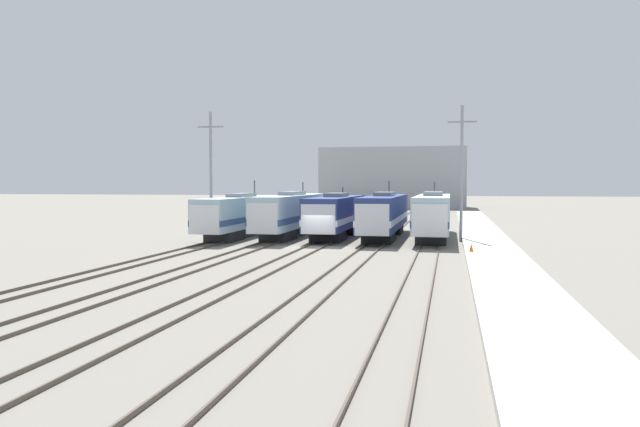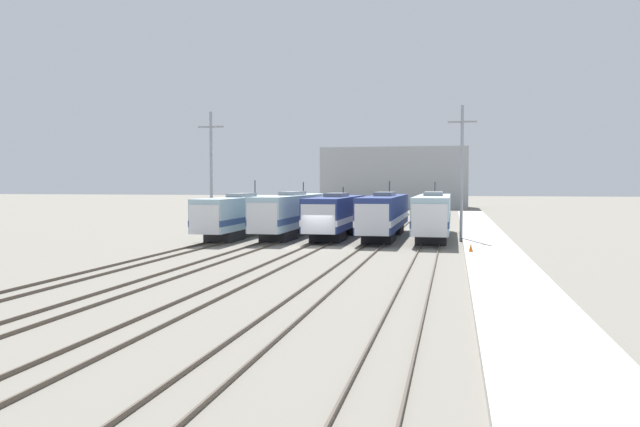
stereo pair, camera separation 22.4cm
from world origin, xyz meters
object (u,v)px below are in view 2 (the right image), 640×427
locomotive_center_left (292,213)px  traffic_cone (471,248)px  locomotive_far_right (433,215)px  locomotive_far_left (240,215)px  catenary_tower_right (462,170)px  locomotive_center (336,215)px  catenary_tower_left (211,171)px  locomotive_center_right (384,214)px

locomotive_center_left → traffic_cone: 21.11m
locomotive_far_right → locomotive_far_left: bearing=-173.6°
locomotive_far_right → catenary_tower_right: (2.47, -2.23, 4.00)m
locomotive_center_left → locomotive_center: bearing=-10.8°
locomotive_center_left → locomotive_center: locomotive_center_left is taller
locomotive_center → locomotive_far_right: bearing=4.7°
locomotive_far_left → catenary_tower_left: size_ratio=1.56×
locomotive_center_right → catenary_tower_right: 8.29m
locomotive_center_right → catenary_tower_left: bearing=-172.4°
locomotive_far_right → catenary_tower_right: catenary_tower_right is taller
locomotive_center → catenary_tower_right: 12.17m
locomotive_center_left → locomotive_far_right: size_ratio=1.02×
locomotive_center_right → traffic_cone: locomotive_center_right is taller
locomotive_far_right → locomotive_center: bearing=-175.3°
locomotive_far_right → catenary_tower_left: size_ratio=1.65×
locomotive_center → traffic_cone: (11.91, -12.39, -1.54)m
locomotive_far_right → catenary_tower_right: size_ratio=1.65×
locomotive_center → locomotive_center_right: bearing=8.3°
catenary_tower_left → catenary_tower_right: 23.00m
locomotive_center → catenary_tower_left: (-11.63, -1.50, 4.07)m
locomotive_center → catenary_tower_right: size_ratio=1.39×
locomotive_far_right → locomotive_center_right: bearing=-179.0°
locomotive_far_left → catenary_tower_left: catenary_tower_left is taller
locomotive_center_right → locomotive_far_right: bearing=1.0°
catenary_tower_right → traffic_cone: 12.26m
catenary_tower_left → catenary_tower_right: size_ratio=1.00×
locomotive_far_left → traffic_cone: bearing=-28.1°
traffic_cone → locomotive_center_left: bearing=141.0°
catenary_tower_right → traffic_cone: catenary_tower_right is taller
locomotive_center_left → locomotive_far_right: 13.35m
catenary_tower_left → locomotive_far_right: bearing=6.2°
locomotive_center_left → catenary_tower_right: size_ratio=1.69×
locomotive_far_left → catenary_tower_right: bearing=-0.7°
locomotive_center_right → locomotive_far_left: bearing=-171.9°
locomotive_center_right → locomotive_center_left: bearing=178.7°
locomotive_far_left → locomotive_center_left: bearing=25.3°
locomotive_far_left → traffic_cone: size_ratio=32.99×
traffic_cone → locomotive_far_right: bearing=102.9°
locomotive_far_left → catenary_tower_left: (-2.73, -0.25, 4.08)m
locomotive_center_left → catenary_tower_left: size_ratio=1.69×
catenary_tower_left → catenary_tower_right: (23.00, 0.00, 0.00)m
locomotive_center → catenary_tower_left: catenary_tower_left is taller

